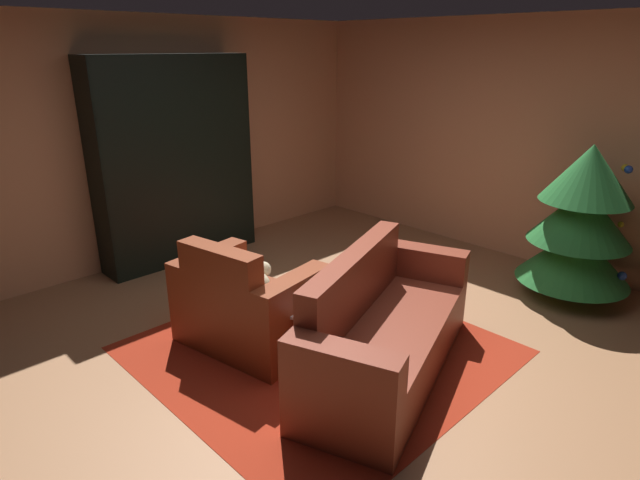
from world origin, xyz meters
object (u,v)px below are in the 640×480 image
object	(u,v)px
armchair_red	(247,307)
coffee_table	(309,302)
couch_red	(383,333)
book_stack_on_table	(304,292)
bookshelf_unit	(183,161)
bottle_on_table	(327,290)
decorated_tree	(581,221)

from	to	relation	value
armchair_red	coffee_table	bearing A→B (deg)	35.45
couch_red	book_stack_on_table	world-z (taller)	couch_red
couch_red	book_stack_on_table	size ratio (longest dim) A/B	8.41
bookshelf_unit	armchair_red	world-z (taller)	bookshelf_unit
bookshelf_unit	armchair_red	xyz separation A→B (m)	(1.99, -0.69, -0.77)
couch_red	bookshelf_unit	bearing A→B (deg)	175.87
armchair_red	bottle_on_table	size ratio (longest dim) A/B	3.86
couch_red	decorated_tree	bearing A→B (deg)	78.27
armchair_red	decorated_tree	distance (m)	3.10
coffee_table	couch_red	bearing A→B (deg)	17.60
bookshelf_unit	couch_red	bearing A→B (deg)	-4.13
couch_red	book_stack_on_table	distance (m)	0.67
coffee_table	bottle_on_table	distance (m)	0.25
bookshelf_unit	coffee_table	xyz separation A→B (m)	(2.40, -0.40, -0.68)
armchair_red	couch_red	xyz separation A→B (m)	(0.99, 0.48, -0.01)
coffee_table	decorated_tree	size ratio (longest dim) A/B	0.47
couch_red	decorated_tree	world-z (taller)	decorated_tree
bookshelf_unit	coffee_table	bearing A→B (deg)	-9.47
decorated_tree	bottle_on_table	bearing A→B (deg)	-109.67
armchair_red	coffee_table	distance (m)	0.51
bookshelf_unit	decorated_tree	world-z (taller)	bookshelf_unit
armchair_red	decorated_tree	world-z (taller)	decorated_tree
book_stack_on_table	bottle_on_table	size ratio (longest dim) A/B	0.80
bookshelf_unit	bottle_on_table	world-z (taller)	bookshelf_unit
bookshelf_unit	decorated_tree	bearing A→B (deg)	30.28
armchair_red	coffee_table	xyz separation A→B (m)	(0.41, 0.29, 0.09)
armchair_red	decorated_tree	xyz separation A→B (m)	(1.45, 2.70, 0.43)
coffee_table	bottle_on_table	xyz separation A→B (m)	(0.19, 0.01, 0.16)
book_stack_on_table	coffee_table	bearing A→B (deg)	58.04
armchair_red	book_stack_on_table	xyz separation A→B (m)	(0.39, 0.26, 0.18)
book_stack_on_table	bottle_on_table	distance (m)	0.22
armchair_red	bottle_on_table	xyz separation A→B (m)	(0.59, 0.30, 0.25)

